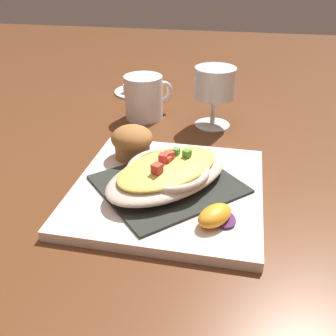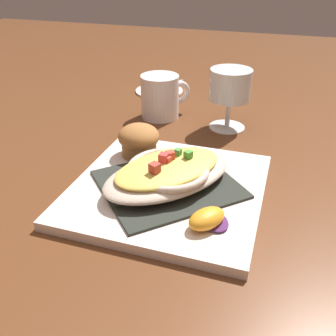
{
  "view_description": "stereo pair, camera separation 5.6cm",
  "coord_description": "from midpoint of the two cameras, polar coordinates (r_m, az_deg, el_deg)",
  "views": [
    {
      "loc": [
        0.09,
        -0.48,
        0.33
      ],
      "look_at": [
        0.0,
        0.0,
        0.05
      ],
      "focal_mm": 40.69,
      "sensor_mm": 36.0,
      "label": 1
    },
    {
      "loc": [
        0.14,
        -0.46,
        0.33
      ],
      "look_at": [
        0.0,
        0.0,
        0.05
      ],
      "focal_mm": 40.69,
      "sensor_mm": 36.0,
      "label": 2
    }
  ],
  "objects": [
    {
      "name": "square_plate",
      "position": [
        0.58,
        -2.77,
        -3.3
      ],
      "size": [
        0.28,
        0.28,
        0.02
      ],
      "primitive_type": "cube",
      "rotation": [
        0.0,
        0.0,
        -0.02
      ],
      "color": "white",
      "rests_on": "ground_plane"
    },
    {
      "name": "spoon",
      "position": [
        1.01,
        -5.8,
        11.98
      ],
      "size": [
        0.07,
        0.09,
        0.01
      ],
      "color": "silver",
      "rests_on": "creamer_saucer"
    },
    {
      "name": "muffin",
      "position": [
        0.65,
        -7.88,
        3.89
      ],
      "size": [
        0.07,
        0.07,
        0.06
      ],
      "color": "#A56E3A",
      "rests_on": "square_plate"
    },
    {
      "name": "orange_garnish",
      "position": [
        0.5,
        4.0,
        -7.28
      ],
      "size": [
        0.07,
        0.07,
        0.02
      ],
      "color": "#52285F",
      "rests_on": "square_plate"
    },
    {
      "name": "stemmed_glass",
      "position": [
        0.78,
        4.94,
        12.06
      ],
      "size": [
        0.08,
        0.08,
        0.12
      ],
      "color": "white",
      "rests_on": "ground_plane"
    },
    {
      "name": "creamer_cup_0",
      "position": [
        0.99,
        -7.69,
        11.84
      ],
      "size": [
        0.02,
        0.02,
        0.02
      ],
      "primitive_type": "cylinder",
      "color": "white",
      "rests_on": "creamer_saucer"
    },
    {
      "name": "creamer_saucer",
      "position": [
        1.01,
        -6.1,
        11.4
      ],
      "size": [
        0.12,
        0.12,
        0.01
      ],
      "primitive_type": "cylinder",
      "color": "silver",
      "rests_on": "ground_plane"
    },
    {
      "name": "ground_plane",
      "position": [
        0.58,
        -2.75,
        -3.92
      ],
      "size": [
        2.6,
        2.6,
        0.0
      ],
      "primitive_type": "plane",
      "color": "brown"
    },
    {
      "name": "folded_napkin",
      "position": [
        0.57,
        -2.79,
        -2.49
      ],
      "size": [
        0.26,
        0.26,
        0.0
      ],
      "primitive_type": "cube",
      "rotation": [
        0.0,
        0.0,
        0.75
      ],
      "color": "#2B2F29",
      "rests_on": "square_plate"
    },
    {
      "name": "coffee_mug",
      "position": [
        0.84,
        -5.49,
        10.14
      ],
      "size": [
        0.1,
        0.1,
        0.09
      ],
      "color": "white",
      "rests_on": "ground_plane"
    },
    {
      "name": "creamer_cup_1",
      "position": [
        0.98,
        -6.74,
        11.57
      ],
      "size": [
        0.02,
        0.02,
        0.02
      ],
      "primitive_type": "cylinder",
      "color": "silver",
      "rests_on": "creamer_saucer"
    },
    {
      "name": "gratin_dish",
      "position": [
        0.56,
        -2.84,
        -0.66
      ],
      "size": [
        0.22,
        0.24,
        0.05
      ],
      "color": "beige",
      "rests_on": "folded_napkin"
    }
  ]
}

